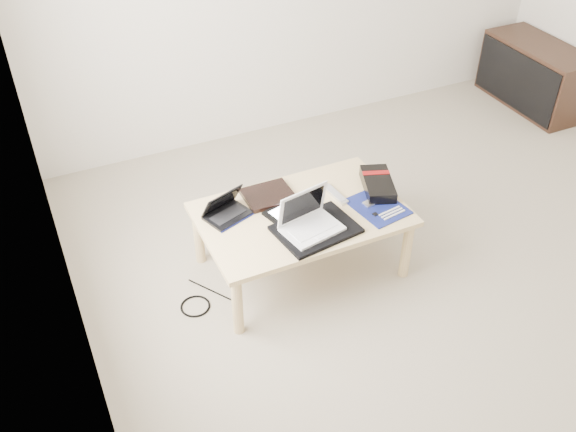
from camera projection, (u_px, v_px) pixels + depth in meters
name	position (u px, v px, depth m)	size (l,w,h in m)	color
ground	(460.00, 277.00, 3.62)	(4.00, 4.00, 0.00)	#B9A996
coffee_table	(301.00, 219.00, 3.47)	(1.10, 0.70, 0.40)	#DDC485
media_cabinet	(535.00, 75.00, 5.10)	(0.41, 0.90, 0.50)	#361F16
book	(268.00, 195.00, 3.54)	(0.27, 0.22, 0.03)	black
netbook	(226.00, 211.00, 3.40)	(0.28, 0.24, 0.15)	black
tablet	(294.00, 212.00, 3.43)	(0.32, 0.28, 0.01)	black
remote	(335.00, 194.00, 3.56)	(0.07, 0.21, 0.02)	silver
neoprene_sleeve	(316.00, 229.00, 3.31)	(0.41, 0.30, 0.02)	black
white_laptop	(309.00, 221.00, 3.28)	(0.33, 0.26, 0.21)	white
motherboard	(378.00, 206.00, 3.48)	(0.29, 0.34, 0.01)	#0C174D
gpu_box	(378.00, 184.00, 3.59)	(0.25, 0.34, 0.07)	black
cable_coil	(288.00, 226.00, 3.34)	(0.10, 0.10, 0.01)	black
floor_cable_coil	(195.00, 306.00, 3.44)	(0.16, 0.16, 0.01)	black
floor_cable_trail	(212.00, 291.00, 3.53)	(0.01, 0.01, 0.33)	black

